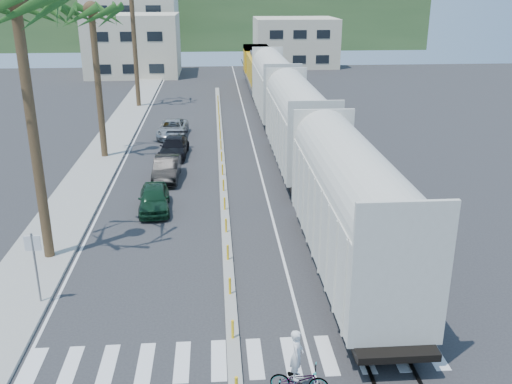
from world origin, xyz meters
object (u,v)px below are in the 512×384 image
at_px(car_lead, 154,198).
at_px(car_second, 167,169).
at_px(street_sign, 35,259).
at_px(cyclist, 299,373).

relative_size(car_lead, car_second, 0.95).
distance_m(street_sign, car_lead, 10.26).
height_order(car_lead, cyclist, cyclist).
relative_size(car_lead, cyclist, 1.92).
bearing_deg(car_lead, cyclist, -73.58).
bearing_deg(cyclist, car_second, 27.22).
distance_m(street_sign, car_second, 15.35).
height_order(street_sign, cyclist, street_sign).
bearing_deg(car_lead, street_sign, -114.00).
height_order(street_sign, car_second, street_sign).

